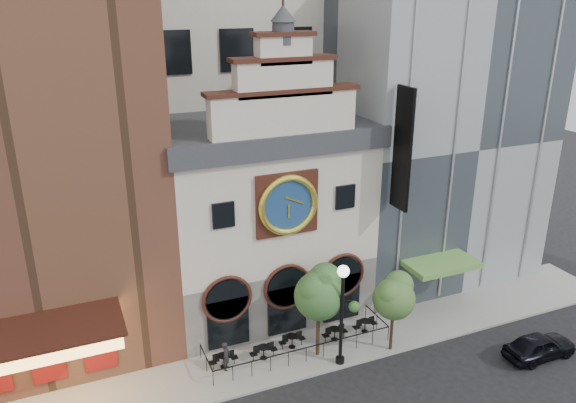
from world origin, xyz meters
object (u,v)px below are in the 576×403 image
at_px(bistro_0, 224,360).
at_px(lamppost, 342,304).
at_px(pedestrian, 226,356).
at_px(tree_right, 394,295).
at_px(bistro_3, 335,333).
at_px(bistro_2, 292,340).
at_px(bistro_4, 365,325).
at_px(tree_left, 319,292).
at_px(car_right, 540,346).
at_px(bistro_1, 264,351).

xyz_separation_m(bistro_0, lamppost, (6.03, -2.12, 3.23)).
relative_size(pedestrian, tree_right, 0.35).
bearing_deg(bistro_3, bistro_0, 179.40).
xyz_separation_m(bistro_2, bistro_4, (4.67, -0.25, 0.00)).
bearing_deg(bistro_0, tree_left, -9.73).
distance_m(car_right, lamppost, 11.71).
distance_m(bistro_3, lamppost, 3.89).
relative_size(bistro_3, tree_left, 0.29).
bearing_deg(bistro_1, tree_right, -15.42).
bearing_deg(bistro_1, pedestrian, -177.59).
xyz_separation_m(bistro_0, tree_left, (5.27, -0.90, 3.51)).
relative_size(bistro_4, tree_left, 0.29).
height_order(bistro_2, bistro_3, same).
xyz_separation_m(tree_left, tree_right, (4.06, -1.18, -0.51)).
distance_m(bistro_2, lamppost, 4.40).
bearing_deg(pedestrian, bistro_4, -54.93).
bearing_deg(bistro_4, car_right, -36.51).
relative_size(lamppost, tree_left, 1.10).
bearing_deg(tree_left, bistro_3, 29.36).
xyz_separation_m(bistro_0, car_right, (16.69, -5.85, 0.12)).
height_order(bistro_3, pedestrian, pedestrian).
height_order(pedestrian, lamppost, lamppost).
relative_size(bistro_3, car_right, 0.37).
bearing_deg(car_right, lamppost, 71.11).
bearing_deg(bistro_1, lamppost, -27.76).
xyz_separation_m(bistro_2, bistro_3, (2.60, -0.29, 0.00)).
height_order(bistro_0, bistro_3, same).
bearing_deg(car_right, bistro_2, 64.56).
bearing_deg(bistro_4, bistro_0, 179.84).
bearing_deg(lamppost, bistro_2, 150.47).
xyz_separation_m(bistro_0, bistro_2, (4.16, 0.22, 0.00)).
xyz_separation_m(bistro_1, bistro_4, (6.56, 0.11, 0.00)).
relative_size(bistro_1, bistro_3, 1.00).
xyz_separation_m(bistro_4, tree_right, (0.51, -2.06, 3.00)).
height_order(bistro_1, tree_right, tree_right).
height_order(car_right, pedestrian, pedestrian).
bearing_deg(lamppost, bistro_3, 92.30).
relative_size(bistro_0, bistro_4, 1.00).
distance_m(bistro_0, lamppost, 7.16).
xyz_separation_m(bistro_4, lamppost, (-2.80, -2.09, 3.23)).
distance_m(bistro_4, tree_right, 3.67).
relative_size(bistro_3, tree_right, 0.33).
bearing_deg(bistro_0, pedestrian, -67.98).
height_order(tree_left, tree_right, tree_left).
bearing_deg(bistro_0, bistro_3, -0.60).
height_order(bistro_0, car_right, car_right).
xyz_separation_m(bistro_1, car_right, (14.42, -5.71, 0.12)).
xyz_separation_m(bistro_0, bistro_4, (8.83, -0.03, 0.00)).
bearing_deg(bistro_4, pedestrian, -178.67).
relative_size(bistro_0, pedestrian, 0.95).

